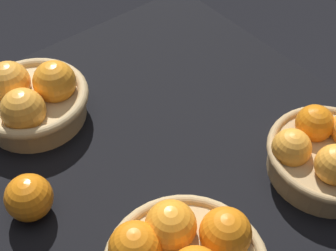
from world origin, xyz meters
The scene contains 4 objects.
market_tray centered at (0.00, 0.00, 1.50)cm, with size 84.00×72.00×3.00cm, color black.
basket_near_left centered at (-23.77, -16.37, 7.78)cm, with size 21.74×21.74×11.56cm.
basket_far_right centered at (20.22, 17.27, 7.55)cm, with size 21.76×21.76×10.73cm.
loose_orange_front_gap centered at (-4.44, -27.30, 6.92)cm, with size 7.85×7.85×7.85cm, color orange.
Camera 1 is at (43.88, -37.44, 71.47)cm, focal length 51.47 mm.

